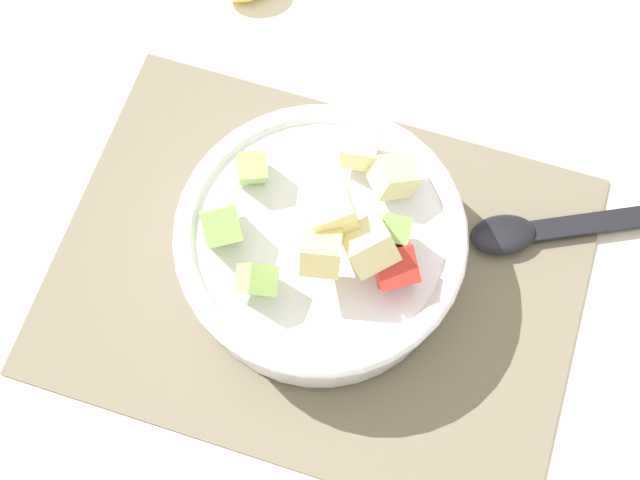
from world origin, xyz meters
TOP-DOWN VIEW (x-y plane):
  - ground_plane at (0.00, 0.00)m, footprint 2.40×2.40m
  - placemat at (0.00, 0.00)m, footprint 0.43×0.32m
  - salad_bowl at (-0.00, 0.01)m, footprint 0.23×0.23m
  - serving_spoon at (0.19, 0.10)m, footprint 0.23×0.13m

SIDE VIEW (x-z plane):
  - ground_plane at x=0.00m, z-range 0.00..0.00m
  - placemat at x=0.00m, z-range 0.00..0.01m
  - serving_spoon at x=0.19m, z-range 0.00..0.02m
  - salad_bowl at x=0.00m, z-range -0.02..0.12m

